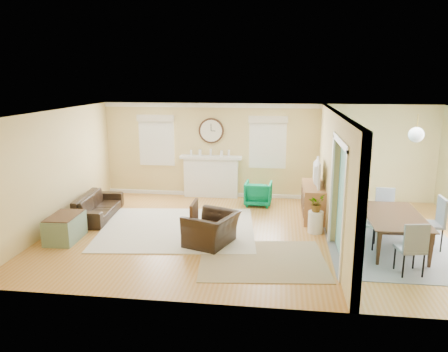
% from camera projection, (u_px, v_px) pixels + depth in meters
% --- Properties ---
extents(floor, '(9.00, 9.00, 0.00)m').
position_uv_depth(floor, '(259.00, 235.00, 9.32)').
color(floor, '#AE6F29').
rests_on(floor, ground).
extents(wall_back, '(9.00, 0.02, 2.60)m').
position_uv_depth(wall_back, '(266.00, 151.00, 11.93)').
color(wall_back, tan).
rests_on(wall_back, ground).
extents(wall_front, '(9.00, 0.02, 2.60)m').
position_uv_depth(wall_front, '(250.00, 223.00, 6.13)').
color(wall_front, tan).
rests_on(wall_front, ground).
extents(wall_left, '(0.02, 6.00, 2.60)m').
position_uv_depth(wall_left, '(56.00, 170.00, 9.60)').
color(wall_left, tan).
rests_on(wall_left, ground).
extents(ceiling, '(9.00, 6.00, 0.02)m').
position_uv_depth(ceiling, '(262.00, 112.00, 8.74)').
color(ceiling, white).
rests_on(ceiling, wall_back).
extents(partition, '(0.17, 6.00, 2.60)m').
position_uv_depth(partition, '(334.00, 172.00, 9.10)').
color(partition, tan).
rests_on(partition, ground).
extents(fireplace, '(1.70, 0.30, 1.17)m').
position_uv_depth(fireplace, '(211.00, 176.00, 12.16)').
color(fireplace, white).
rests_on(fireplace, ground).
extents(wall_clock, '(0.70, 0.07, 0.70)m').
position_uv_depth(wall_clock, '(211.00, 131.00, 11.96)').
color(wall_clock, '#442719').
rests_on(wall_clock, wall_back).
extents(window_left, '(1.05, 0.13, 1.42)m').
position_uv_depth(window_left, '(157.00, 137.00, 12.19)').
color(window_left, white).
rests_on(window_left, wall_back).
extents(window_right, '(1.05, 0.13, 1.42)m').
position_uv_depth(window_right, '(268.00, 139.00, 11.80)').
color(window_right, white).
rests_on(window_right, wall_back).
extents(pendant, '(0.30, 0.30, 0.55)m').
position_uv_depth(pendant, '(416.00, 135.00, 8.45)').
color(pendant, gold).
rests_on(pendant, ceiling).
extents(rug_cream, '(3.65, 3.25, 0.02)m').
position_uv_depth(rug_cream, '(178.00, 228.00, 9.70)').
color(rug_cream, beige).
rests_on(rug_cream, floor).
extents(rug_jute, '(2.48, 2.11, 0.01)m').
position_uv_depth(rug_jute, '(262.00, 260.00, 8.03)').
color(rug_jute, tan).
rests_on(rug_jute, floor).
extents(rug_grey, '(2.52, 3.15, 0.01)m').
position_uv_depth(rug_grey, '(393.00, 248.00, 8.61)').
color(rug_grey, gray).
rests_on(rug_grey, floor).
extents(sofa, '(0.90, 1.96, 0.56)m').
position_uv_depth(sofa, '(98.00, 206.00, 10.44)').
color(sofa, black).
rests_on(sofa, floor).
extents(eames_chair, '(1.16, 1.24, 0.65)m').
position_uv_depth(eames_chair, '(212.00, 229.00, 8.73)').
color(eames_chair, black).
rests_on(eames_chair, floor).
extents(green_chair, '(0.71, 0.73, 0.63)m').
position_uv_depth(green_chair, '(258.00, 193.00, 11.42)').
color(green_chair, '#006844').
rests_on(green_chair, floor).
extents(trunk, '(0.61, 0.96, 0.54)m').
position_uv_depth(trunk, '(65.00, 228.00, 8.97)').
color(trunk, slate).
rests_on(trunk, floor).
extents(credenza, '(0.50, 1.47, 0.80)m').
position_uv_depth(credenza, '(313.00, 201.00, 10.40)').
color(credenza, '#9D6235').
rests_on(credenza, floor).
extents(tv, '(0.18, 1.05, 0.60)m').
position_uv_depth(tv, '(314.00, 173.00, 10.24)').
color(tv, black).
rests_on(tv, credenza).
extents(garden_stool, '(0.32, 0.32, 0.48)m').
position_uv_depth(garden_stool, '(315.00, 222.00, 9.41)').
color(garden_stool, white).
rests_on(garden_stool, floor).
extents(potted_plant, '(0.45, 0.45, 0.38)m').
position_uv_depth(potted_plant, '(316.00, 203.00, 9.32)').
color(potted_plant, '#337F33').
rests_on(potted_plant, garden_stool).
extents(dining_table, '(1.08, 1.93, 0.68)m').
position_uv_depth(dining_table, '(394.00, 232.00, 8.53)').
color(dining_table, '#442719').
rests_on(dining_table, floor).
extents(dining_chair_n, '(0.43, 0.43, 0.91)m').
position_uv_depth(dining_chair_n, '(386.00, 206.00, 9.53)').
color(dining_chair_n, gray).
rests_on(dining_chair_n, floor).
extents(dining_chair_s, '(0.49, 0.49, 0.95)m').
position_uv_depth(dining_chair_s, '(411.00, 243.00, 7.36)').
color(dining_chair_s, gray).
rests_on(dining_chair_s, floor).
extents(dining_chair_w, '(0.57, 0.57, 1.04)m').
position_uv_depth(dining_chair_w, '(365.00, 217.00, 8.57)').
color(dining_chair_w, white).
rests_on(dining_chair_w, floor).
extents(dining_chair_e, '(0.46, 0.46, 1.04)m').
position_uv_depth(dining_chair_e, '(430.00, 219.00, 8.46)').
color(dining_chair_e, gray).
rests_on(dining_chair_e, floor).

